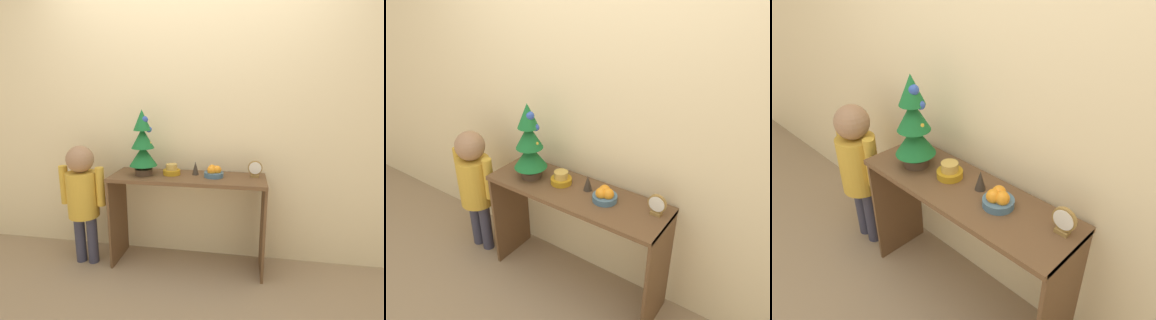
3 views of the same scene
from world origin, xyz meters
TOP-DOWN VIEW (x-y plane):
  - ground_plane at (0.00, 0.00)m, footprint 12.00×12.00m
  - back_wall at (0.00, 0.45)m, footprint 7.00×0.05m
  - console_table at (0.00, 0.20)m, footprint 1.26×0.40m
  - mini_tree at (-0.36, 0.18)m, footprint 0.23×0.23m
  - fruit_bowl at (0.21, 0.22)m, footprint 0.16×0.16m
  - singing_bowl at (-0.14, 0.23)m, footprint 0.14×0.14m
  - desk_clock at (0.54, 0.26)m, footprint 0.12×0.04m
  - figurine at (0.06, 0.26)m, footprint 0.06×0.06m
  - child_figure at (-0.88, 0.10)m, footprint 0.40×0.26m

SIDE VIEW (x-z plane):
  - ground_plane at x=0.00m, z-range 0.00..0.00m
  - console_table at x=0.00m, z-range 0.22..1.01m
  - child_figure at x=-0.88m, z-range 0.12..1.16m
  - singing_bowl at x=-0.14m, z-range 0.78..0.87m
  - fruit_bowl at x=0.21m, z-range 0.79..0.88m
  - figurine at x=0.06m, z-range 0.79..0.90m
  - desk_clock at x=0.54m, z-range 0.79..0.93m
  - mini_tree at x=-0.36m, z-range 0.78..1.32m
  - back_wall at x=0.00m, z-range 0.00..2.50m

